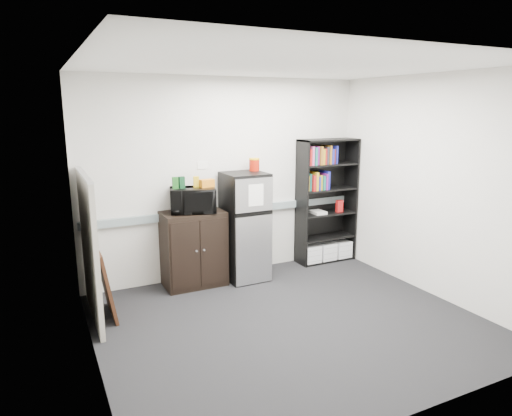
# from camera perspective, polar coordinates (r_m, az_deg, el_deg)

# --- Properties ---
(floor) EXTENTS (4.00, 4.00, 0.00)m
(floor) POSITION_cam_1_polar(r_m,az_deg,el_deg) (5.16, 4.23, -14.01)
(floor) COLOR black
(floor) RESTS_ON ground
(wall_back) EXTENTS (4.00, 0.02, 2.70)m
(wall_back) POSITION_cam_1_polar(r_m,az_deg,el_deg) (6.27, -3.66, 3.73)
(wall_back) COLOR silver
(wall_back) RESTS_ON floor
(wall_right) EXTENTS (0.02, 3.50, 2.70)m
(wall_right) POSITION_cam_1_polar(r_m,az_deg,el_deg) (5.97, 21.28, 2.48)
(wall_right) COLOR silver
(wall_right) RESTS_ON floor
(wall_left) EXTENTS (0.02, 3.50, 2.70)m
(wall_left) POSITION_cam_1_polar(r_m,az_deg,el_deg) (4.10, -20.36, -1.68)
(wall_left) COLOR silver
(wall_left) RESTS_ON floor
(ceiling) EXTENTS (4.00, 3.50, 0.02)m
(ceiling) POSITION_cam_1_polar(r_m,az_deg,el_deg) (4.64, 4.79, 17.39)
(ceiling) COLOR white
(ceiling) RESTS_ON wall_back
(electrical_raceway) EXTENTS (3.92, 0.05, 0.10)m
(electrical_raceway) POSITION_cam_1_polar(r_m,az_deg,el_deg) (6.32, -3.50, -0.34)
(electrical_raceway) COLOR gray
(electrical_raceway) RESTS_ON wall_back
(wall_note) EXTENTS (0.14, 0.00, 0.10)m
(wall_note) POSITION_cam_1_polar(r_m,az_deg,el_deg) (6.11, -6.72, 5.34)
(wall_note) COLOR white
(wall_note) RESTS_ON wall_back
(bookshelf) EXTENTS (0.90, 0.34, 1.85)m
(bookshelf) POSITION_cam_1_polar(r_m,az_deg,el_deg) (6.91, 8.78, 0.74)
(bookshelf) COLOR black
(bookshelf) RESTS_ON floor
(cubicle_partition) EXTENTS (0.06, 1.30, 1.62)m
(cubicle_partition) POSITION_cam_1_polar(r_m,az_deg,el_deg) (5.29, -20.10, -4.63)
(cubicle_partition) COLOR gray
(cubicle_partition) RESTS_ON floor
(cabinet) EXTENTS (0.79, 0.52, 0.99)m
(cabinet) POSITION_cam_1_polar(r_m,az_deg,el_deg) (6.03, -7.78, -5.06)
(cabinet) COLOR black
(cabinet) RESTS_ON floor
(microwave) EXTENTS (0.64, 0.51, 0.31)m
(microwave) POSITION_cam_1_polar(r_m,az_deg,el_deg) (5.86, -7.91, 0.98)
(microwave) COLOR black
(microwave) RESTS_ON cabinet
(snack_box_a) EXTENTS (0.07, 0.05, 0.15)m
(snack_box_a) POSITION_cam_1_polar(r_m,az_deg,el_deg) (5.79, -10.06, 3.10)
(snack_box_a) COLOR #175318
(snack_box_a) RESTS_ON microwave
(snack_box_b) EXTENTS (0.07, 0.06, 0.15)m
(snack_box_b) POSITION_cam_1_polar(r_m,az_deg,el_deg) (5.81, -9.27, 3.17)
(snack_box_b) COLOR #0B3218
(snack_box_b) RESTS_ON microwave
(snack_box_c) EXTENTS (0.08, 0.06, 0.14)m
(snack_box_c) POSITION_cam_1_polar(r_m,az_deg,el_deg) (5.87, -7.49, 3.27)
(snack_box_c) COLOR gold
(snack_box_c) RESTS_ON microwave
(snack_bag) EXTENTS (0.19, 0.12, 0.10)m
(snack_bag) POSITION_cam_1_polar(r_m,az_deg,el_deg) (5.87, -6.17, 3.10)
(snack_bag) COLOR #CB7014
(snack_bag) RESTS_ON microwave
(refrigerator) EXTENTS (0.55, 0.58, 1.46)m
(refrigerator) POSITION_cam_1_polar(r_m,az_deg,el_deg) (6.14, -1.35, -2.34)
(refrigerator) COLOR black
(refrigerator) RESTS_ON floor
(coffee_can) EXTENTS (0.14, 0.14, 0.19)m
(coffee_can) POSITION_cam_1_polar(r_m,az_deg,el_deg) (6.19, -0.22, 5.56)
(coffee_can) COLOR #A51707
(coffee_can) RESTS_ON refrigerator
(framed_poster) EXTENTS (0.16, 0.62, 0.80)m
(framed_poster) POSITION_cam_1_polar(r_m,az_deg,el_deg) (5.39, -18.31, -8.79)
(framed_poster) COLOR black
(framed_poster) RESTS_ON floor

